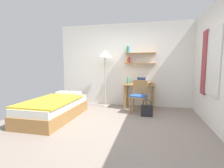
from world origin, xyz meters
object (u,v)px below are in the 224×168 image
at_px(water_bottle, 128,80).
at_px(desk, 139,89).
at_px(standing_lamp, 105,57).
at_px(laptop, 141,82).
at_px(desk_chair, 139,95).
at_px(handbag, 147,110).
at_px(bed, 54,109).
at_px(book_stack, 150,83).

bearing_deg(water_bottle, desk, 2.09).
relative_size(desk, standing_lamp, 0.52).
xyz_separation_m(laptop, water_bottle, (-0.38, -0.09, 0.05)).
height_order(desk, laptop, laptop).
height_order(desk_chair, handbag, desk_chair).
distance_m(desk_chair, laptop, 0.66).
height_order(desk_chair, laptop, laptop).
height_order(desk_chair, water_bottle, water_bottle).
height_order(bed, standing_lamp, standing_lamp).
relative_size(book_stack, handbag, 0.47).
distance_m(standing_lamp, book_stack, 1.58).
relative_size(desk_chair, water_bottle, 4.33).
xyz_separation_m(desk, standing_lamp, (-1.06, -0.03, 0.97)).
distance_m(bed, handbag, 2.30).
relative_size(water_bottle, book_stack, 0.99).
xyz_separation_m(book_stack, handbag, (-0.06, -0.80, -0.61)).
bearing_deg(book_stack, desk, 177.72).
relative_size(water_bottle, handbag, 0.46).
xyz_separation_m(standing_lamp, book_stack, (1.37, 0.02, -0.79)).
distance_m(bed, desk_chair, 2.21).
xyz_separation_m(bed, standing_lamp, (0.89, 1.43, 1.31)).
bearing_deg(standing_lamp, handbag, -30.81).
distance_m(desk_chair, standing_lamp, 1.59).
height_order(desk, water_bottle, water_bottle).
distance_m(standing_lamp, laptop, 1.35).
height_order(desk, standing_lamp, standing_lamp).
bearing_deg(laptop, book_stack, -18.30).
relative_size(laptop, book_stack, 1.47).
distance_m(laptop, water_bottle, 0.40).
distance_m(desk_chair, book_stack, 0.64).
height_order(water_bottle, handbag, water_bottle).
bearing_deg(desk_chair, standing_lamp, 156.15).
relative_size(bed, water_bottle, 9.44).
bearing_deg(laptop, handbag, -77.11).
bearing_deg(desk, standing_lamp, -178.22).
relative_size(desk_chair, handbag, 2.01).
bearing_deg(handbag, desk_chair, 126.69).
relative_size(desk, book_stack, 4.44).
bearing_deg(handbag, bed, -163.52).
xyz_separation_m(bed, book_stack, (2.27, 1.45, 0.52)).
bearing_deg(desk, laptop, 56.39).
bearing_deg(bed, standing_lamp, 58.06).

